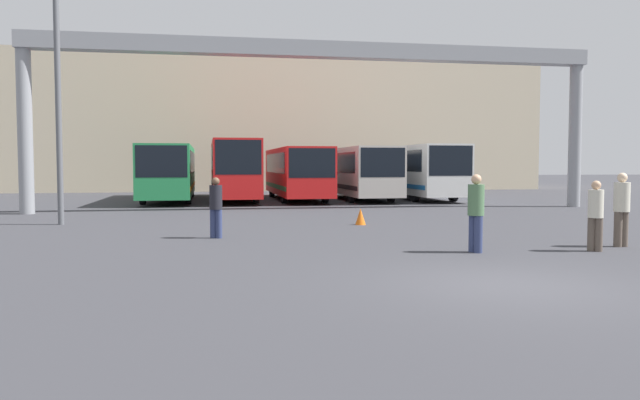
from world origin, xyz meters
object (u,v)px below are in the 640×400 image
pedestrian_near_right (216,206)px  traffic_cone (360,217)px  pedestrian_mid_left (476,211)px  bus_slot_0 (169,169)px  pedestrian_near_left (596,214)px  lamp_post (58,93)px  bus_slot_1 (233,167)px  bus_slot_2 (296,170)px  bus_slot_3 (359,170)px  bus_slot_4 (416,169)px  pedestrian_far_center (622,208)px

pedestrian_near_right → traffic_cone: pedestrian_near_right is taller
pedestrian_near_right → pedestrian_mid_left: bearing=168.9°
bus_slot_0 → pedestrian_near_left: (11.22, -22.97, -0.87)m
pedestrian_mid_left → lamp_post: lamp_post is taller
bus_slot_1 → traffic_cone: bus_slot_1 is taller
pedestrian_near_right → pedestrian_mid_left: size_ratio=0.93×
lamp_post → pedestrian_mid_left: bearing=-38.4°
traffic_cone → bus_slot_2: bearing=90.2°
bus_slot_2 → bus_slot_3: size_ratio=1.09×
bus_slot_2 → pedestrian_mid_left: bearing=-87.1°
bus_slot_2 → bus_slot_4: bearing=-1.4°
bus_slot_2 → pedestrian_near_left: bearing=-79.9°
bus_slot_2 → pedestrian_far_center: size_ratio=6.00×
bus_slot_0 → lamp_post: size_ratio=1.47×
bus_slot_3 → bus_slot_1: bearing=171.9°
traffic_cone → pedestrian_near_left: bearing=-61.7°
pedestrian_far_center → bus_slot_0: bearing=-65.3°
pedestrian_far_center → bus_slot_1: bearing=-72.9°
traffic_cone → lamp_post: 11.12m
bus_slot_4 → bus_slot_0: bearing=177.3°
bus_slot_3 → pedestrian_far_center: bearing=-85.9°
bus_slot_0 → bus_slot_1: (3.61, 0.07, 0.15)m
traffic_cone → lamp_post: size_ratio=0.07×
bus_slot_0 → pedestrian_mid_left: (8.33, -22.64, -0.79)m
pedestrian_near_right → traffic_cone: (4.93, 3.02, -0.62)m
pedestrian_near_left → traffic_cone: size_ratio=3.00×
pedestrian_near_right → bus_slot_2: bearing=-82.5°
bus_slot_1 → pedestrian_mid_left: size_ratio=6.69×
pedestrian_far_center → traffic_cone: size_ratio=3.31×
bus_slot_0 → pedestrian_near_left: 25.57m
pedestrian_far_center → traffic_cone: (-5.08, 6.68, -0.71)m
traffic_cone → bus_slot_4: bearing=64.5°
bus_slot_2 → lamp_post: lamp_post is taller
bus_slot_4 → pedestrian_far_center: size_ratio=5.81×
bus_slot_0 → pedestrian_mid_left: bus_slot_0 is taller
pedestrian_near_right → pedestrian_far_center: bearing=-177.6°
bus_slot_4 → pedestrian_near_left: size_ratio=6.41×
bus_slot_2 → pedestrian_mid_left: 22.18m
pedestrian_far_center → pedestrian_mid_left: 4.04m
bus_slot_1 → lamp_post: 15.49m
pedestrian_near_left → lamp_post: lamp_post is taller
bus_slot_0 → bus_slot_4: bus_slot_4 is taller
bus_slot_1 → bus_slot_3: bus_slot_1 is taller
pedestrian_near_right → pedestrian_near_left: 9.85m
pedestrian_mid_left → bus_slot_2: bearing=-16.6°
pedestrian_mid_left → pedestrian_near_left: bearing=-115.9°
pedestrian_far_center → lamp_post: size_ratio=0.23×
bus_slot_4 → lamp_post: lamp_post is taller
bus_slot_3 → traffic_cone: size_ratio=18.21×
bus_slot_4 → lamp_post: bearing=-142.8°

